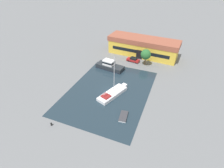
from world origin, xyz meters
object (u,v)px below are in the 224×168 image
object	(u,v)px
small_dinghy	(123,116)
sailboat_moored	(113,93)
parked_car	(133,60)
motor_cruiser	(110,66)
quay_tree_near_building	(146,55)
warehouse_building	(143,47)

from	to	relation	value
small_dinghy	sailboat_moored	bearing A→B (deg)	-59.26
parked_car	motor_cruiser	xyz separation A→B (m)	(-5.97, -7.97, 0.28)
parked_car	sailboat_moored	size ratio (longest dim) A/B	0.43
quay_tree_near_building	warehouse_building	bearing A→B (deg)	109.73
parked_car	motor_cruiser	size ratio (longest dim) A/B	0.48
parked_car	sailboat_moored	bearing A→B (deg)	-170.24
motor_cruiser	small_dinghy	xyz separation A→B (m)	(11.82, -19.96, -0.85)
warehouse_building	quay_tree_near_building	bearing A→B (deg)	-66.23
parked_car	motor_cruiser	distance (m)	9.96
parked_car	quay_tree_near_building	bearing A→B (deg)	-93.64
quay_tree_near_building	parked_car	xyz separation A→B (m)	(-4.51, 0.98, -3.22)
quay_tree_near_building	parked_car	world-z (taller)	quay_tree_near_building
quay_tree_near_building	small_dinghy	bearing A→B (deg)	-87.13
quay_tree_near_building	small_dinghy	distance (m)	27.25
warehouse_building	small_dinghy	xyz separation A→B (m)	(4.19, -34.88, -3.15)
sailboat_moored	small_dinghy	world-z (taller)	sailboat_moored
small_dinghy	parked_car	bearing A→B (deg)	-85.82
sailboat_moored	motor_cruiser	distance (m)	14.56
warehouse_building	small_dinghy	bearing A→B (deg)	-79.11
warehouse_building	quay_tree_near_building	world-z (taller)	warehouse_building
warehouse_building	quay_tree_near_building	size ratio (longest dim) A/B	4.63
motor_cruiser	warehouse_building	bearing A→B (deg)	-19.29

